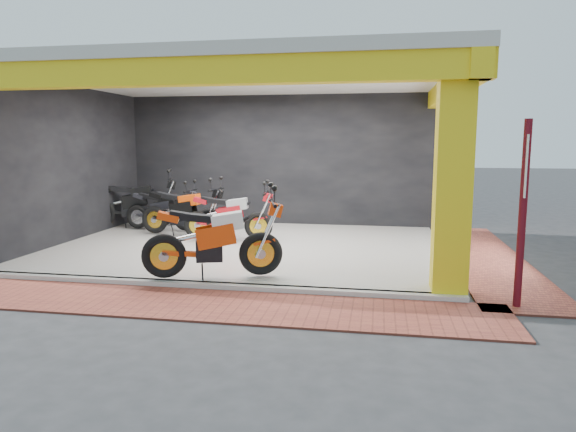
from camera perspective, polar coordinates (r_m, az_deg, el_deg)
name	(u,v)px	position (r m, az deg, el deg)	size (l,w,h in m)	color
ground	(221,273)	(9.14, -7.50, -6.24)	(80.00, 80.00, 0.00)	#2D2D30
showroom_floor	(249,247)	(11.00, -4.35, -3.46)	(8.00, 6.00, 0.10)	white
showroom_ceiling	(247,76)	(10.86, -4.57, 15.22)	(8.40, 6.40, 0.20)	beige
back_wall	(277,162)	(13.81, -1.20, 6.04)	(8.20, 0.20, 3.50)	black
left_wall	(70,166)	(12.47, -23.09, 5.16)	(0.20, 6.20, 3.50)	black
corner_column	(453,179)	(7.76, 17.84, 3.98)	(0.50, 0.50, 3.50)	yellow
header_beam_front	(196,72)	(7.97, -10.21, 15.51)	(8.40, 0.30, 0.40)	yellow
header_beam_right	(450,88)	(10.56, 17.60, 13.43)	(0.30, 6.40, 0.40)	yellow
floor_kerb	(201,286)	(8.19, -9.68, -7.63)	(8.00, 0.20, 0.10)	white
paver_front	(182,303)	(7.51, -11.71, -9.44)	(9.00, 1.40, 0.03)	#9A4432
paver_right	(485,257)	(10.87, 21.04, -4.32)	(1.40, 7.00, 0.03)	#9A4432
signpost	(523,207)	(7.56, 24.66, 0.93)	(0.10, 0.36, 2.58)	#570D16
moto_hero	(261,233)	(8.27, -3.06, -1.87)	(2.37, 0.88, 1.45)	#DC3D09
moto_row_a	(258,212)	(11.29, -3.32, 0.42)	(2.10, 0.78, 1.29)	red
moto_row_b	(185,207)	(12.75, -11.42, 0.99)	(1.97, 0.73, 1.21)	black
moto_row_c	(209,209)	(11.86, -8.76, 0.83)	(2.18, 0.81, 1.33)	black
moto_row_d	(162,199)	(13.64, -13.77, 1.85)	(2.34, 0.87, 1.43)	black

